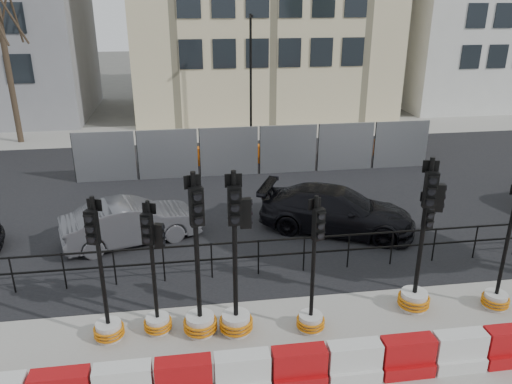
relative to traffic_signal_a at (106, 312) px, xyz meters
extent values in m
plane|color=#51514C|center=(4.71, 0.92, -0.67)|extent=(120.00, 120.00, 0.00)
cube|color=black|center=(4.71, 7.92, -0.66)|extent=(40.00, 14.00, 0.03)
cube|color=gray|center=(4.71, 16.92, -0.66)|extent=(40.00, 4.00, 0.02)
cylinder|color=black|center=(-2.49, 2.12, -0.17)|extent=(0.04, 0.04, 1.00)
cylinder|color=black|center=(-1.29, 2.12, -0.17)|extent=(0.04, 0.04, 1.00)
cylinder|color=black|center=(-0.09, 2.12, -0.17)|extent=(0.04, 0.04, 1.00)
cylinder|color=black|center=(1.11, 2.12, -0.17)|extent=(0.04, 0.04, 1.00)
cylinder|color=black|center=(2.31, 2.12, -0.17)|extent=(0.04, 0.04, 1.00)
cylinder|color=black|center=(3.51, 2.12, -0.17)|extent=(0.04, 0.04, 1.00)
cylinder|color=black|center=(4.71, 2.12, -0.17)|extent=(0.04, 0.04, 1.00)
cylinder|color=black|center=(5.91, 2.12, -0.17)|extent=(0.04, 0.04, 1.00)
cylinder|color=black|center=(7.11, 2.12, -0.17)|extent=(0.04, 0.04, 1.00)
cylinder|color=black|center=(8.31, 2.12, -0.17)|extent=(0.04, 0.04, 1.00)
cylinder|color=black|center=(9.51, 2.12, -0.17)|extent=(0.04, 0.04, 1.00)
cube|color=black|center=(4.71, 2.12, 0.31)|extent=(18.00, 0.04, 0.04)
cube|color=black|center=(4.71, 2.12, -0.12)|extent=(18.00, 0.04, 0.04)
cube|color=gray|center=(-1.29, 9.92, 0.33)|extent=(2.30, 0.05, 2.00)
cylinder|color=black|center=(-2.44, 9.92, 0.33)|extent=(0.05, 0.05, 2.00)
cube|color=gray|center=(1.11, 9.92, 0.33)|extent=(2.30, 0.05, 2.00)
cylinder|color=black|center=(-0.04, 9.92, 0.33)|extent=(0.05, 0.05, 2.00)
cube|color=gray|center=(3.51, 9.92, 0.33)|extent=(2.30, 0.05, 2.00)
cylinder|color=black|center=(2.36, 9.92, 0.33)|extent=(0.05, 0.05, 2.00)
cube|color=gray|center=(5.91, 9.92, 0.33)|extent=(2.30, 0.05, 2.00)
cylinder|color=black|center=(4.76, 9.92, 0.33)|extent=(0.05, 0.05, 2.00)
cube|color=gray|center=(8.31, 9.92, 0.33)|extent=(2.30, 0.05, 2.00)
cylinder|color=black|center=(7.16, 9.92, 0.33)|extent=(0.05, 0.05, 2.00)
cube|color=gray|center=(10.71, 9.92, 0.33)|extent=(2.30, 0.05, 2.00)
cylinder|color=black|center=(9.56, 9.92, 0.33)|extent=(0.05, 0.05, 2.00)
cube|color=#D75A0E|center=(0.71, 11.42, -0.27)|extent=(1.00, 0.40, 0.80)
cube|color=#D75A0E|center=(2.71, 11.42, -0.27)|extent=(1.00, 0.40, 0.80)
cube|color=#D75A0E|center=(4.71, 11.42, -0.27)|extent=(1.00, 0.40, 0.80)
cube|color=#D75A0E|center=(6.71, 11.42, -0.27)|extent=(1.00, 0.40, 0.80)
cube|color=#D75A0E|center=(8.71, 11.42, -0.27)|extent=(1.00, 0.40, 0.80)
cube|color=#D75A0E|center=(10.71, 11.42, -0.27)|extent=(1.00, 0.40, 0.80)
cylinder|color=black|center=(5.21, 15.92, 2.33)|extent=(0.12, 0.12, 6.00)
cube|color=black|center=(5.21, 15.67, 5.23)|extent=(0.12, 0.50, 0.12)
cylinder|color=#473828|center=(-6.29, 16.42, 2.48)|extent=(0.28, 0.28, 6.30)
cube|color=#AA0D10|center=(-0.54, -1.88, -0.12)|extent=(1.00, 0.35, 0.50)
cube|color=silver|center=(0.51, -1.88, -0.12)|extent=(1.00, 0.35, 0.50)
cube|color=#AA0D10|center=(1.56, -1.88, -0.12)|extent=(1.00, 0.35, 0.50)
cube|color=silver|center=(2.61, -1.88, -0.52)|extent=(1.00, 0.50, 0.30)
cube|color=silver|center=(2.61, -1.88, -0.12)|extent=(1.00, 0.35, 0.50)
cube|color=#AA0D10|center=(3.66, -1.88, -0.52)|extent=(1.00, 0.50, 0.30)
cube|color=#AA0D10|center=(3.66, -1.88, -0.12)|extent=(1.00, 0.35, 0.50)
cube|color=silver|center=(4.71, -1.88, -0.52)|extent=(1.00, 0.50, 0.30)
cube|color=silver|center=(4.71, -1.88, -0.12)|extent=(1.00, 0.35, 0.50)
cube|color=#AA0D10|center=(5.76, -1.88, -0.52)|extent=(1.00, 0.50, 0.30)
cube|color=#AA0D10|center=(5.76, -1.88, -0.12)|extent=(1.00, 0.35, 0.50)
cube|color=silver|center=(6.81, -1.88, -0.52)|extent=(1.00, 0.50, 0.30)
cube|color=silver|center=(6.81, -1.88, -0.12)|extent=(1.00, 0.35, 0.50)
cube|color=#AA0D10|center=(7.86, -1.88, -0.52)|extent=(1.00, 0.50, 0.30)
cube|color=#AA0D10|center=(7.86, -1.88, -0.12)|extent=(1.00, 0.35, 0.50)
cylinder|color=silver|center=(0.00, 0.01, -0.47)|extent=(0.53, 0.53, 0.39)
torus|color=#CA6D0B|center=(0.00, 0.01, -0.55)|extent=(0.64, 0.64, 0.05)
torus|color=#CA6D0B|center=(0.00, 0.01, -0.47)|extent=(0.64, 0.64, 0.05)
torus|color=#CA6D0B|center=(0.00, 0.01, -0.40)|extent=(0.64, 0.64, 0.05)
cylinder|color=black|center=(0.00, 0.01, 1.10)|extent=(0.09, 0.09, 2.96)
cube|color=black|center=(-0.03, -0.10, 1.99)|extent=(0.27, 0.21, 0.69)
cylinder|color=black|center=(-0.06, -0.17, 1.77)|extent=(0.16, 0.10, 0.15)
cylinder|color=black|center=(-0.06, -0.17, 1.99)|extent=(0.16, 0.10, 0.15)
cylinder|color=black|center=(-0.06, -0.17, 2.21)|extent=(0.16, 0.10, 0.15)
cube|color=black|center=(0.02, 0.07, 2.38)|extent=(0.29, 0.13, 0.24)
cylinder|color=silver|center=(1.01, 0.12, -0.49)|extent=(0.50, 0.50, 0.37)
torus|color=#CA6D0B|center=(1.01, 0.12, -0.56)|extent=(0.60, 0.60, 0.05)
torus|color=#CA6D0B|center=(1.01, 0.12, -0.49)|extent=(0.60, 0.60, 0.05)
torus|color=#CA6D0B|center=(1.01, 0.12, -0.41)|extent=(0.60, 0.60, 0.05)
cylinder|color=black|center=(1.01, 0.12, 1.00)|extent=(0.08, 0.08, 2.78)
cube|color=black|center=(0.98, 0.01, 1.83)|extent=(0.25, 0.19, 0.65)
cylinder|color=black|center=(0.96, -0.06, 1.63)|extent=(0.15, 0.09, 0.14)
cylinder|color=black|center=(0.96, -0.06, 1.83)|extent=(0.15, 0.09, 0.14)
cylinder|color=black|center=(0.96, -0.06, 2.04)|extent=(0.15, 0.09, 0.14)
cube|color=black|center=(1.03, 0.17, 2.20)|extent=(0.27, 0.11, 0.22)
cube|color=black|center=(1.19, 0.06, 1.65)|extent=(0.21, 0.17, 0.51)
cylinder|color=silver|center=(1.92, -0.08, -0.45)|extent=(0.60, 0.60, 0.45)
torus|color=#CA6D0B|center=(1.92, -0.08, -0.54)|extent=(0.73, 0.73, 0.06)
torus|color=#CA6D0B|center=(1.92, -0.08, -0.45)|extent=(0.73, 0.73, 0.06)
torus|color=#CA6D0B|center=(1.92, -0.08, -0.36)|extent=(0.73, 0.73, 0.06)
cylinder|color=black|center=(1.92, -0.08, 1.34)|extent=(0.10, 0.10, 3.35)
cube|color=black|center=(1.95, -0.21, 2.34)|extent=(0.30, 0.22, 0.78)
cylinder|color=black|center=(1.98, -0.29, 2.09)|extent=(0.18, 0.10, 0.17)
cylinder|color=black|center=(1.98, -0.29, 2.34)|extent=(0.18, 0.10, 0.17)
cylinder|color=black|center=(1.98, -0.29, 2.59)|extent=(0.18, 0.10, 0.17)
cube|color=black|center=(1.90, -0.01, 2.79)|extent=(0.33, 0.12, 0.27)
cylinder|color=silver|center=(2.68, -0.16, -0.45)|extent=(0.60, 0.60, 0.45)
torus|color=#CA6D0B|center=(2.68, -0.16, -0.54)|extent=(0.73, 0.73, 0.06)
torus|color=#CA6D0B|center=(2.68, -0.16, -0.45)|extent=(0.73, 0.73, 0.06)
torus|color=#CA6D0B|center=(2.68, -0.16, -0.36)|extent=(0.73, 0.73, 0.06)
cylinder|color=black|center=(2.68, -0.16, 1.34)|extent=(0.10, 0.10, 3.35)
cube|color=black|center=(2.68, -0.29, 2.35)|extent=(0.27, 0.16, 0.78)
cylinder|color=black|center=(2.68, -0.38, 2.10)|extent=(0.17, 0.06, 0.17)
cylinder|color=black|center=(2.68, -0.38, 2.35)|extent=(0.17, 0.06, 0.17)
cylinder|color=black|center=(2.68, -0.38, 2.59)|extent=(0.17, 0.06, 0.17)
cube|color=black|center=(2.68, -0.09, 2.79)|extent=(0.34, 0.04, 0.27)
cube|color=black|center=(2.90, -0.16, 2.12)|extent=(0.23, 0.15, 0.61)
cylinder|color=silver|center=(4.29, -0.30, -0.48)|extent=(0.51, 0.51, 0.38)
torus|color=#CA6D0B|center=(4.29, -0.30, -0.56)|extent=(0.62, 0.62, 0.05)
torus|color=#CA6D0B|center=(4.29, -0.30, -0.48)|extent=(0.62, 0.62, 0.05)
torus|color=#CA6D0B|center=(4.29, -0.30, -0.41)|extent=(0.62, 0.62, 0.05)
cylinder|color=black|center=(4.29, -0.30, 1.04)|extent=(0.09, 0.09, 2.85)
cube|color=black|center=(4.32, -0.41, 1.90)|extent=(0.26, 0.20, 0.67)
cylinder|color=black|center=(4.35, -0.48, 1.69)|extent=(0.15, 0.09, 0.14)
cylinder|color=black|center=(4.35, -0.48, 1.90)|extent=(0.15, 0.09, 0.14)
cylinder|color=black|center=(4.35, -0.48, 2.11)|extent=(0.15, 0.09, 0.14)
cube|color=black|center=(4.27, -0.25, 2.28)|extent=(0.28, 0.12, 0.23)
cylinder|color=silver|center=(6.84, 0.12, -0.45)|extent=(0.60, 0.60, 0.45)
torus|color=#CA6D0B|center=(6.84, 0.12, -0.54)|extent=(0.72, 0.72, 0.06)
torus|color=#CA6D0B|center=(6.84, 0.12, -0.45)|extent=(0.72, 0.72, 0.06)
torus|color=#CA6D0B|center=(6.84, 0.12, -0.36)|extent=(0.72, 0.72, 0.06)
cylinder|color=black|center=(6.84, 0.12, 1.34)|extent=(0.10, 0.10, 3.35)
cube|color=black|center=(6.81, -0.01, 2.34)|extent=(0.30, 0.21, 0.78)
cylinder|color=black|center=(6.79, -0.10, 2.09)|extent=(0.18, 0.09, 0.17)
cylinder|color=black|center=(6.79, -0.10, 2.34)|extent=(0.18, 0.09, 0.17)
cylinder|color=black|center=(6.79, -0.10, 2.58)|extent=(0.18, 0.09, 0.17)
cube|color=black|center=(6.85, 0.18, 2.79)|extent=(0.33, 0.11, 0.27)
cube|color=black|center=(7.05, 0.07, 2.12)|extent=(0.25, 0.19, 0.61)
cylinder|color=silver|center=(6.84, 0.13, -0.49)|extent=(0.49, 0.49, 0.36)
torus|color=#CA6D0B|center=(6.84, 0.13, -0.56)|extent=(0.59, 0.59, 0.05)
torus|color=#CA6D0B|center=(6.84, 0.13, -0.49)|extent=(0.59, 0.59, 0.05)
torus|color=#CA6D0B|center=(6.84, 0.13, -0.42)|extent=(0.59, 0.59, 0.05)
cylinder|color=black|center=(6.84, 0.13, 0.95)|extent=(0.08, 0.08, 2.71)
cube|color=black|center=(6.86, 0.02, 1.76)|extent=(0.23, 0.15, 0.63)
cylinder|color=black|center=(6.87, -0.05, 1.56)|extent=(0.14, 0.06, 0.14)
cylinder|color=black|center=(6.87, -0.05, 1.76)|extent=(0.14, 0.06, 0.14)
cylinder|color=black|center=(6.87, -0.05, 1.96)|extent=(0.14, 0.06, 0.14)
cube|color=black|center=(6.84, 0.18, 2.12)|extent=(0.27, 0.06, 0.22)
cylinder|color=silver|center=(8.74, -0.12, -0.48)|extent=(0.51, 0.51, 0.38)
torus|color=#CA6D0B|center=(8.74, -0.12, -0.56)|extent=(0.62, 0.62, 0.05)
torus|color=#CA6D0B|center=(8.74, -0.12, -0.48)|extent=(0.62, 0.62, 0.05)
torus|color=#CA6D0B|center=(8.74, -0.12, -0.41)|extent=(0.62, 0.62, 0.05)
cylinder|color=black|center=(8.74, -0.12, 1.04)|extent=(0.09, 0.09, 2.85)
imported|color=#4C4D52|center=(0.11, 4.52, -0.03)|extent=(3.57, 4.68, 1.29)
imported|color=black|center=(6.28, 4.40, 0.01)|extent=(5.47, 6.14, 1.36)
camera|label=1|loc=(1.81, -9.05, 6.09)|focal=35.00mm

